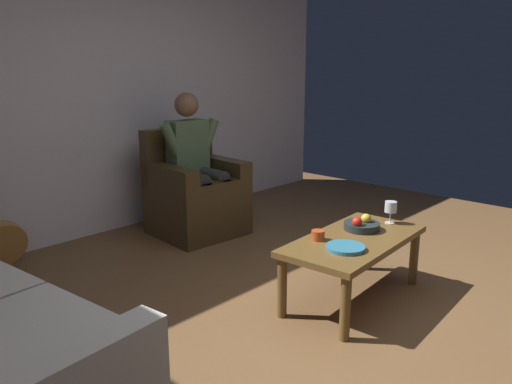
{
  "coord_description": "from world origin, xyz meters",
  "views": [
    {
      "loc": [
        2.5,
        1.37,
        1.5
      ],
      "look_at": [
        -0.24,
        -1.16,
        0.57
      ],
      "focal_mm": 35.3,
      "sensor_mm": 36.0,
      "label": 1
    }
  ],
  "objects_px": {
    "person_seated": "(196,159)",
    "candle_jar": "(318,235)",
    "fruit_bowl": "(362,225)",
    "armchair": "(195,196)",
    "coffee_table": "(354,247)",
    "guitar": "(1,240)",
    "decorative_dish": "(345,248)",
    "wine_glass_near": "(391,208)"
  },
  "relations": [
    {
      "from": "person_seated",
      "to": "guitar",
      "type": "distance_m",
      "value": 1.69
    },
    {
      "from": "candle_jar",
      "to": "fruit_bowl",
      "type": "bearing_deg",
      "value": 165.49
    },
    {
      "from": "person_seated",
      "to": "wine_glass_near",
      "type": "bearing_deg",
      "value": 101.88
    },
    {
      "from": "person_seated",
      "to": "armchair",
      "type": "bearing_deg",
      "value": -90.0
    },
    {
      "from": "wine_glass_near",
      "to": "coffee_table",
      "type": "bearing_deg",
      "value": -2.06
    },
    {
      "from": "guitar",
      "to": "candle_jar",
      "type": "relative_size",
      "value": 11.15
    },
    {
      "from": "decorative_dish",
      "to": "candle_jar",
      "type": "relative_size",
      "value": 2.82
    },
    {
      "from": "armchair",
      "to": "decorative_dish",
      "type": "distance_m",
      "value": 1.94
    },
    {
      "from": "fruit_bowl",
      "to": "decorative_dish",
      "type": "distance_m",
      "value": 0.41
    },
    {
      "from": "armchair",
      "to": "person_seated",
      "type": "relative_size",
      "value": 0.75
    },
    {
      "from": "decorative_dish",
      "to": "candle_jar",
      "type": "distance_m",
      "value": 0.23
    },
    {
      "from": "armchair",
      "to": "fruit_bowl",
      "type": "bearing_deg",
      "value": 93.47
    },
    {
      "from": "person_seated",
      "to": "candle_jar",
      "type": "distance_m",
      "value": 1.71
    },
    {
      "from": "person_seated",
      "to": "guitar",
      "type": "bearing_deg",
      "value": -13.43
    },
    {
      "from": "wine_glass_near",
      "to": "decorative_dish",
      "type": "relative_size",
      "value": 0.66
    },
    {
      "from": "coffee_table",
      "to": "wine_glass_near",
      "type": "height_order",
      "value": "wine_glass_near"
    },
    {
      "from": "coffee_table",
      "to": "fruit_bowl",
      "type": "bearing_deg",
      "value": -163.2
    },
    {
      "from": "person_seated",
      "to": "coffee_table",
      "type": "bearing_deg",
      "value": 88.06
    },
    {
      "from": "guitar",
      "to": "decorative_dish",
      "type": "bearing_deg",
      "value": 115.4
    },
    {
      "from": "coffee_table",
      "to": "fruit_bowl",
      "type": "xyz_separation_m",
      "value": [
        -0.17,
        -0.05,
        0.1
      ]
    },
    {
      "from": "decorative_dish",
      "to": "candle_jar",
      "type": "height_order",
      "value": "candle_jar"
    },
    {
      "from": "armchair",
      "to": "person_seated",
      "type": "bearing_deg",
      "value": 90.0
    },
    {
      "from": "wine_glass_near",
      "to": "armchair",
      "type": "bearing_deg",
      "value": -82.73
    },
    {
      "from": "armchair",
      "to": "candle_jar",
      "type": "distance_m",
      "value": 1.72
    },
    {
      "from": "person_seated",
      "to": "fruit_bowl",
      "type": "xyz_separation_m",
      "value": [
        0.03,
        1.74,
        -0.24
      ]
    },
    {
      "from": "fruit_bowl",
      "to": "armchair",
      "type": "bearing_deg",
      "value": -90.97
    },
    {
      "from": "coffee_table",
      "to": "decorative_dish",
      "type": "bearing_deg",
      "value": 18.89
    },
    {
      "from": "coffee_table",
      "to": "guitar",
      "type": "xyz_separation_m",
      "value": [
        1.34,
        -2.29,
        -0.15
      ]
    },
    {
      "from": "armchair",
      "to": "coffee_table",
      "type": "relative_size",
      "value": 0.86
    },
    {
      "from": "guitar",
      "to": "fruit_bowl",
      "type": "distance_m",
      "value": 2.71
    },
    {
      "from": "wine_glass_near",
      "to": "fruit_bowl",
      "type": "bearing_deg",
      "value": -14.42
    },
    {
      "from": "wine_glass_near",
      "to": "candle_jar",
      "type": "relative_size",
      "value": 1.87
    },
    {
      "from": "person_seated",
      "to": "fruit_bowl",
      "type": "distance_m",
      "value": 1.75
    },
    {
      "from": "fruit_bowl",
      "to": "decorative_dish",
      "type": "xyz_separation_m",
      "value": [
        0.39,
        0.13,
        -0.02
      ]
    },
    {
      "from": "armchair",
      "to": "candle_jar",
      "type": "bearing_deg",
      "value": 81.04
    },
    {
      "from": "fruit_bowl",
      "to": "candle_jar",
      "type": "xyz_separation_m",
      "value": [
        0.37,
        -0.1,
        -0.0
      ]
    },
    {
      "from": "armchair",
      "to": "guitar",
      "type": "distance_m",
      "value": 1.62
    },
    {
      "from": "armchair",
      "to": "guitar",
      "type": "height_order",
      "value": "armchair"
    },
    {
      "from": "armchair",
      "to": "guitar",
      "type": "bearing_deg",
      "value": -12.52
    },
    {
      "from": "decorative_dish",
      "to": "coffee_table",
      "type": "bearing_deg",
      "value": -161.11
    },
    {
      "from": "coffee_table",
      "to": "decorative_dish",
      "type": "relative_size",
      "value": 4.65
    },
    {
      "from": "guitar",
      "to": "coffee_table",
      "type": "bearing_deg",
      "value": 120.43
    }
  ]
}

